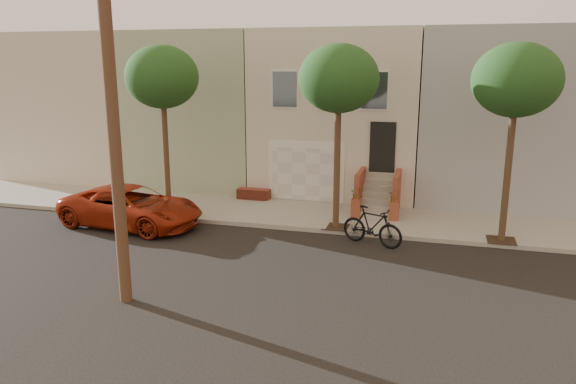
# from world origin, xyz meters

# --- Properties ---
(ground) EXTENTS (90.00, 90.00, 0.00)m
(ground) POSITION_xyz_m (0.00, 0.00, 0.00)
(ground) COLOR black
(ground) RESTS_ON ground
(sidewalk) EXTENTS (40.00, 3.70, 0.15)m
(sidewalk) POSITION_xyz_m (0.00, 5.35, 0.07)
(sidewalk) COLOR gray
(sidewalk) RESTS_ON ground
(house_row) EXTENTS (33.10, 11.70, 7.00)m
(house_row) POSITION_xyz_m (0.00, 11.19, 3.64)
(house_row) COLOR #BBB19F
(house_row) RESTS_ON sidewalk
(tree_left) EXTENTS (2.70, 2.57, 6.30)m
(tree_left) POSITION_xyz_m (-5.50, 3.90, 5.26)
(tree_left) COLOR #2D2116
(tree_left) RESTS_ON sidewalk
(tree_mid) EXTENTS (2.70, 2.57, 6.30)m
(tree_mid) POSITION_xyz_m (1.00, 3.90, 5.26)
(tree_mid) COLOR #2D2116
(tree_mid) RESTS_ON sidewalk
(tree_right) EXTENTS (2.70, 2.57, 6.30)m
(tree_right) POSITION_xyz_m (6.50, 3.90, 5.26)
(tree_right) COLOR #2D2116
(tree_right) RESTS_ON sidewalk
(pickup_truck) EXTENTS (5.51, 3.04, 1.46)m
(pickup_truck) POSITION_xyz_m (-6.25, 2.50, 0.73)
(pickup_truck) COLOR maroon
(pickup_truck) RESTS_ON ground
(motorcycle) EXTENTS (2.21, 1.32, 1.28)m
(motorcycle) POSITION_xyz_m (2.41, 2.74, 0.64)
(motorcycle) COLOR black
(motorcycle) RESTS_ON ground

